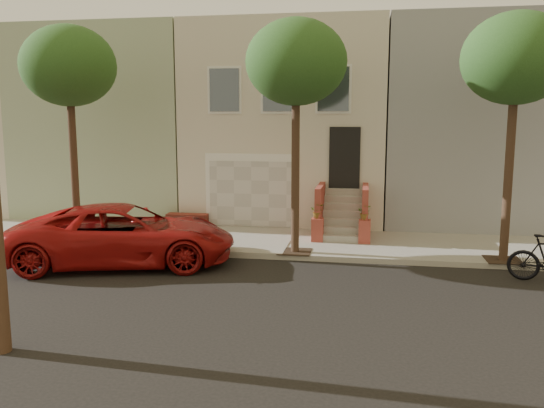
# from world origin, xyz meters

# --- Properties ---
(ground) EXTENTS (90.00, 90.00, 0.00)m
(ground) POSITION_xyz_m (0.00, 0.00, 0.00)
(ground) COLOR black
(ground) RESTS_ON ground
(sidewalk) EXTENTS (40.00, 3.70, 0.15)m
(sidewalk) POSITION_xyz_m (0.00, 5.35, 0.07)
(sidewalk) COLOR gray
(sidewalk) RESTS_ON ground
(house_row) EXTENTS (33.10, 11.70, 7.00)m
(house_row) POSITION_xyz_m (0.00, 11.19, 3.64)
(house_row) COLOR #B8B19D
(house_row) RESTS_ON sidewalk
(tree_left) EXTENTS (2.70, 2.57, 6.30)m
(tree_left) POSITION_xyz_m (-5.50, 3.90, 5.26)
(tree_left) COLOR #2D2116
(tree_left) RESTS_ON sidewalk
(tree_mid) EXTENTS (2.70, 2.57, 6.30)m
(tree_mid) POSITION_xyz_m (1.00, 3.90, 5.26)
(tree_mid) COLOR #2D2116
(tree_mid) RESTS_ON sidewalk
(tree_right) EXTENTS (2.70, 2.57, 6.30)m
(tree_right) POSITION_xyz_m (6.50, 3.90, 5.26)
(tree_right) COLOR #2D2116
(tree_right) RESTS_ON sidewalk
(pickup_truck) EXTENTS (6.23, 4.02, 1.60)m
(pickup_truck) POSITION_xyz_m (-3.33, 2.38, 0.80)
(pickup_truck) COLOR maroon
(pickup_truck) RESTS_ON ground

